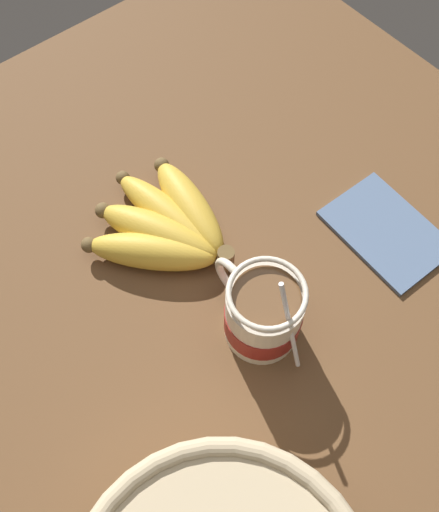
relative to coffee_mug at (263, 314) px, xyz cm
name	(u,v)px	position (x,y,z in cm)	size (l,w,h in cm)	color
table	(211,287)	(8.34, 0.51, -6.17)	(96.84, 96.84, 3.24)	brown
coffee_mug	(263,314)	(0.00, 0.00, 0.00)	(14.11, 8.46, 14.41)	beige
banana_bunch	(167,226)	(16.66, 0.62, -2.39)	(19.41, 17.51, 4.44)	brown
napkin	(386,231)	(-0.26, -20.72, -4.25)	(14.93, 10.68, 0.60)	slate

